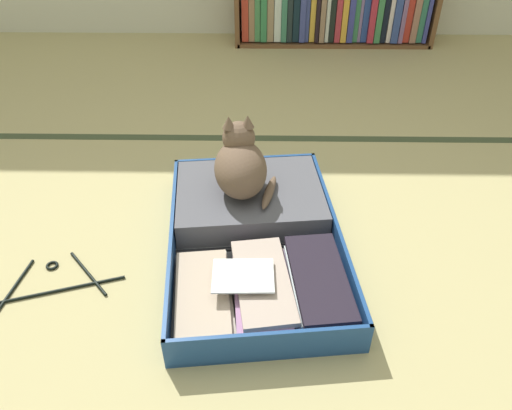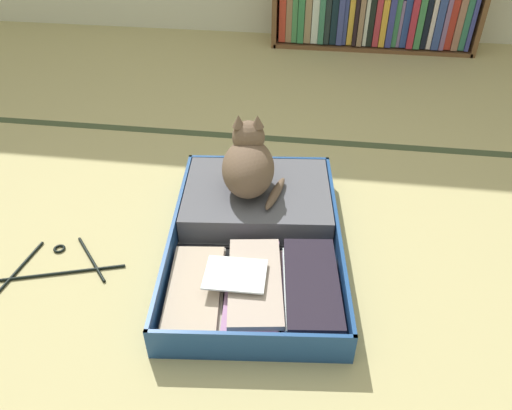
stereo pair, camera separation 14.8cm
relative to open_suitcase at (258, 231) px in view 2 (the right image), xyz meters
name	(u,v)px [view 2 (the right image)]	position (x,y,z in m)	size (l,w,h in m)	color
ground_plane	(221,279)	(-0.09, -0.20, -0.05)	(10.00, 10.00, 0.00)	tan
tatami_border	(258,137)	(-0.09, 0.73, -0.05)	(4.80, 0.05, 0.00)	#3C492E
open_suitcase	(258,231)	(0.00, 0.00, 0.00)	(0.65, 0.93, 0.11)	navy
black_cat	(249,164)	(-0.06, 0.17, 0.17)	(0.25, 0.29, 0.27)	brown
clothes_hanger	(56,265)	(-0.65, -0.22, -0.04)	(0.44, 0.29, 0.01)	black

